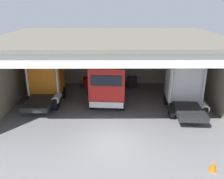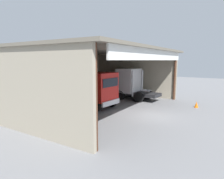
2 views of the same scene
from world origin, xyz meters
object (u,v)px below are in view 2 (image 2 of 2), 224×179
Objects in this scene: truck_red_center_left_bay at (97,89)px; oil_drum at (45,102)px; traffic_cone at (196,105)px; truck_orange_yard_outside at (48,97)px; truck_white_center_right_bay at (131,84)px; tool_cart at (78,95)px.

truck_red_center_left_bay is 5.33m from oil_drum.
truck_orange_yard_outside is at bearing 139.12° from traffic_cone.
oil_drum is (-2.20, 4.67, -1.34)m from truck_red_center_left_bay.
oil_drum is 14.51m from traffic_cone.
truck_white_center_right_bay is (10.73, -1.58, 0.02)m from truck_orange_yard_outside.
truck_white_center_right_bay is 5.63× the size of oil_drum.
truck_white_center_right_bay is 7.35m from traffic_cone.
truck_white_center_right_bay reaches higher than oil_drum.
truck_white_center_right_bay is at bearing 85.04° from traffic_cone.
truck_white_center_right_bay is at bearing 177.46° from truck_red_center_left_bay.
tool_cart is (4.50, -0.24, 0.06)m from oil_drum.
truck_white_center_right_bay is at bearing -7.69° from truck_orange_yard_outside.
truck_red_center_left_bay reaches higher than traffic_cone.
tool_cart is at bearing 128.14° from truck_white_center_right_bay.
truck_red_center_left_bay is 5.77m from truck_white_center_right_bay.
traffic_cone is at bearing -59.77° from oil_drum.
truck_orange_yard_outside is 0.99× the size of truck_red_center_left_bay.
traffic_cone is (2.81, -12.30, -0.22)m from tool_cart.
truck_red_center_left_bay is 5.15m from tool_cart.
truck_red_center_left_bay is 8.98× the size of traffic_cone.
truck_white_center_right_bay reaches higher than traffic_cone.
truck_red_center_left_bay is at bearing 122.96° from traffic_cone.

